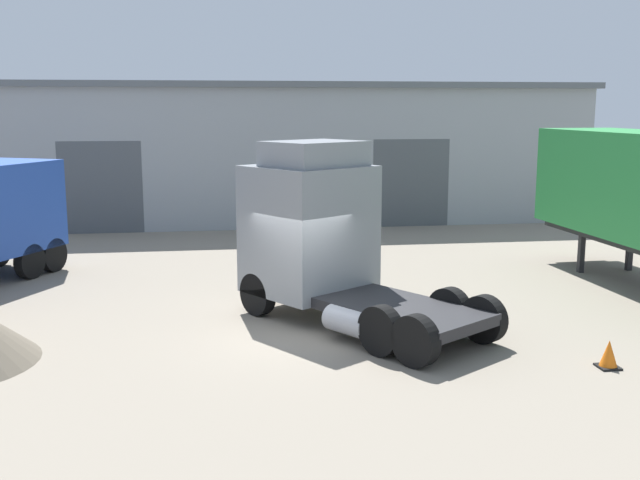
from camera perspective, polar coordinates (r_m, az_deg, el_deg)
ground_plane at (r=16.78m, az=-1.38°, el=-6.91°), size 60.00×60.00×0.00m
warehouse_building at (r=33.72m, az=-5.00°, el=6.78°), size 28.76×7.87×5.90m
tractor_unit_grey at (r=17.53m, az=0.05°, el=0.40°), size 5.45×6.39×4.13m
traffic_cone at (r=15.42m, az=21.14°, el=-8.18°), size 0.40×0.40×0.55m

